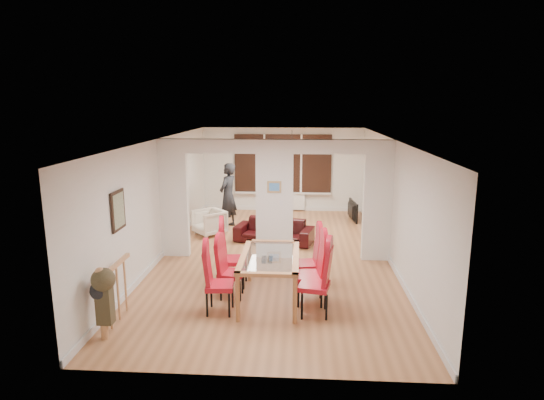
# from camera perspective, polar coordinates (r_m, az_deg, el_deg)

# --- Properties ---
(floor) EXTENTS (5.00, 9.00, 0.01)m
(floor) POSITION_cam_1_polar(r_m,az_deg,el_deg) (10.15, 0.31, -7.16)
(floor) COLOR #B07347
(floor) RESTS_ON ground
(room_walls) EXTENTS (5.00, 9.00, 2.60)m
(room_walls) POSITION_cam_1_polar(r_m,az_deg,el_deg) (9.80, 0.31, 0.03)
(room_walls) COLOR silver
(room_walls) RESTS_ON floor
(divider_wall) EXTENTS (5.00, 0.18, 2.60)m
(divider_wall) POSITION_cam_1_polar(r_m,az_deg,el_deg) (9.80, 0.31, 0.03)
(divider_wall) COLOR white
(divider_wall) RESTS_ON floor
(bay_window_blinds) EXTENTS (3.00, 0.08, 1.80)m
(bay_window_blinds) POSITION_cam_1_polar(r_m,az_deg,el_deg) (14.14, 1.36, 4.60)
(bay_window_blinds) COLOR black
(bay_window_blinds) RESTS_ON room_walls
(radiator) EXTENTS (1.40, 0.08, 0.50)m
(radiator) POSITION_cam_1_polar(r_m,az_deg,el_deg) (14.31, 1.33, -0.19)
(radiator) COLOR white
(radiator) RESTS_ON floor
(pendant_light) EXTENTS (0.36, 0.36, 0.36)m
(pendant_light) POSITION_cam_1_polar(r_m,az_deg,el_deg) (12.92, 2.51, 6.78)
(pendant_light) COLOR orange
(pendant_light) RESTS_ON room_walls
(stair_newel) EXTENTS (0.40, 1.20, 1.10)m
(stair_newel) POSITION_cam_1_polar(r_m,az_deg,el_deg) (7.50, -18.95, -10.53)
(stair_newel) COLOR tan
(stair_newel) RESTS_ON floor
(wall_poster) EXTENTS (0.04, 0.52, 0.67)m
(wall_poster) POSITION_cam_1_polar(r_m,az_deg,el_deg) (7.97, -18.76, -1.25)
(wall_poster) COLOR gray
(wall_poster) RESTS_ON room_walls
(pillar_photo) EXTENTS (0.30, 0.03, 0.25)m
(pillar_photo) POSITION_cam_1_polar(r_m,az_deg,el_deg) (9.64, 0.28, 1.65)
(pillar_photo) COLOR #4C8CD8
(pillar_photo) RESTS_ON divider_wall
(dining_table) EXTENTS (0.99, 1.75, 0.82)m
(dining_table) POSITION_cam_1_polar(r_m,az_deg,el_deg) (7.92, -0.28, -9.69)
(dining_table) COLOR #AB6C3F
(dining_table) RESTS_ON floor
(dining_chair_la) EXTENTS (0.47, 0.47, 1.09)m
(dining_chair_la) POSITION_cam_1_polar(r_m,az_deg,el_deg) (7.48, -6.60, -10.00)
(dining_chair_la) COLOR #B41222
(dining_chair_la) RESTS_ON floor
(dining_chair_lb) EXTENTS (0.48, 0.48, 1.03)m
(dining_chair_lb) POSITION_cam_1_polar(r_m,az_deg,el_deg) (8.02, -5.12, -8.67)
(dining_chair_lb) COLOR #B41222
(dining_chair_lb) RESTS_ON floor
(dining_chair_lc) EXTENTS (0.51, 0.51, 1.16)m
(dining_chair_lc) POSITION_cam_1_polar(r_m,az_deg,el_deg) (8.51, -4.77, -6.95)
(dining_chair_lc) COLOR #B41222
(dining_chair_lc) RESTS_ON floor
(dining_chair_ra) EXTENTS (0.55, 0.55, 1.16)m
(dining_chair_ra) POSITION_cam_1_polar(r_m,az_deg,el_deg) (7.38, 5.34, -10.02)
(dining_chair_ra) COLOR #B41222
(dining_chair_ra) RESTS_ON floor
(dining_chair_rb) EXTENTS (0.52, 0.52, 1.16)m
(dining_chair_rb) POSITION_cam_1_polar(r_m,az_deg,el_deg) (7.78, 4.81, -8.83)
(dining_chair_rb) COLOR #B41222
(dining_chair_rb) RESTS_ON floor
(dining_chair_rc) EXTENTS (0.50, 0.50, 1.12)m
(dining_chair_rc) POSITION_cam_1_polar(r_m,az_deg,el_deg) (8.35, 4.40, -7.47)
(dining_chair_rc) COLOR #B41222
(dining_chair_rc) RESTS_ON floor
(sofa) EXTENTS (2.01, 1.16, 0.55)m
(sofa) POSITION_cam_1_polar(r_m,az_deg,el_deg) (11.15, 0.25, -3.89)
(sofa) COLOR black
(sofa) RESTS_ON floor
(armchair) EXTENTS (0.99, 0.99, 0.65)m
(armchair) POSITION_cam_1_polar(r_m,az_deg,el_deg) (11.85, -7.86, -2.79)
(armchair) COLOR beige
(armchair) RESTS_ON floor
(person) EXTENTS (0.75, 0.62, 1.77)m
(person) POSITION_cam_1_polar(r_m,az_deg,el_deg) (12.38, -5.53, 0.57)
(person) COLOR black
(person) RESTS_ON floor
(television) EXTENTS (0.99, 0.24, 0.56)m
(television) POSITION_cam_1_polar(r_m,az_deg,el_deg) (13.39, 9.74, -1.31)
(television) COLOR black
(television) RESTS_ON floor
(coffee_table) EXTENTS (1.12, 0.75, 0.23)m
(coffee_table) POSITION_cam_1_polar(r_m,az_deg,el_deg) (12.28, 0.99, -3.14)
(coffee_table) COLOR #321911
(coffee_table) RESTS_ON floor
(bottle) EXTENTS (0.07, 0.07, 0.30)m
(bottle) POSITION_cam_1_polar(r_m,az_deg,el_deg) (12.14, 0.56, -2.04)
(bottle) COLOR #143F19
(bottle) RESTS_ON coffee_table
(bowl) EXTENTS (0.23, 0.23, 0.06)m
(bowl) POSITION_cam_1_polar(r_m,az_deg,el_deg) (12.29, 0.17, -2.43)
(bowl) COLOR #321911
(bowl) RESTS_ON coffee_table
(shoes) EXTENTS (0.23, 0.25, 0.09)m
(shoes) POSITION_cam_1_polar(r_m,az_deg,el_deg) (9.82, -0.62, -7.54)
(shoes) COLOR black
(shoes) RESTS_ON floor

